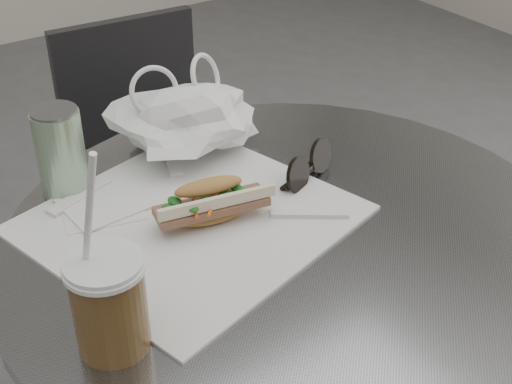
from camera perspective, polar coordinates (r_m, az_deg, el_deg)
cafe_table at (r=1.11m, az=2.58°, el=-14.77°), size 0.76×0.76×0.74m
chair_far at (r=1.65m, az=-7.37°, el=-2.04°), size 0.41×0.42×0.77m
sandwich_paper at (r=0.95m, az=-5.27°, el=-2.13°), size 0.45×0.44×0.00m
banh_mi at (r=0.92m, az=-3.65°, el=-0.83°), size 0.19×0.11×0.06m
iced_coffee at (r=0.75m, az=-11.67°, el=-8.64°), size 0.08×0.08×0.24m
sunglasses at (r=1.02m, az=4.17°, el=1.98°), size 0.11×0.06×0.05m
plastic_bag at (r=1.07m, az=-5.40°, el=5.54°), size 0.24×0.21×0.11m
napkin_stack at (r=0.99m, az=-12.25°, el=-1.08°), size 0.13×0.13×0.01m
drink_can at (r=1.01m, az=-15.37°, el=3.13°), size 0.07×0.07×0.13m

